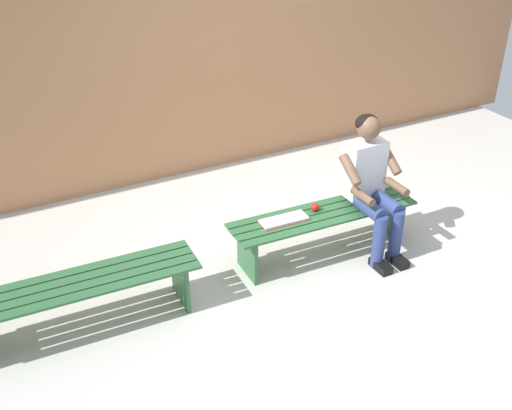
# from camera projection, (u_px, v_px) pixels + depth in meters

# --- Properties ---
(ground_plane) EXTENTS (10.00, 7.00, 0.04)m
(ground_plane) POSITION_uv_depth(u_px,v_px,m) (273.00, 367.00, 4.26)
(ground_plane) COLOR beige
(brick_wall) EXTENTS (9.50, 0.24, 3.04)m
(brick_wall) POSITION_uv_depth(u_px,v_px,m) (170.00, 33.00, 6.12)
(brick_wall) COLOR #B27A51
(brick_wall) RESTS_ON ground
(bench_near) EXTENTS (1.70, 0.47, 0.42)m
(bench_near) POSITION_uv_depth(u_px,v_px,m) (323.00, 222.00, 5.28)
(bench_near) COLOR #2D6038
(bench_near) RESTS_ON ground
(bench_far) EXTENTS (1.77, 0.47, 0.42)m
(bench_far) POSITION_uv_depth(u_px,v_px,m) (80.00, 293.00, 4.43)
(bench_far) COLOR #2D6038
(bench_far) RESTS_ON ground
(person_seated) EXTENTS (0.50, 0.69, 1.23)m
(person_seated) POSITION_uv_depth(u_px,v_px,m) (372.00, 182.00, 5.19)
(person_seated) COLOR silver
(person_seated) RESTS_ON ground
(apple) EXTENTS (0.07, 0.07, 0.07)m
(apple) POSITION_uv_depth(u_px,v_px,m) (315.00, 207.00, 5.24)
(apple) COLOR red
(apple) RESTS_ON bench_near
(book_open) EXTENTS (0.42, 0.18, 0.02)m
(book_open) POSITION_uv_depth(u_px,v_px,m) (284.00, 220.00, 5.10)
(book_open) COLOR white
(book_open) RESTS_ON bench_near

